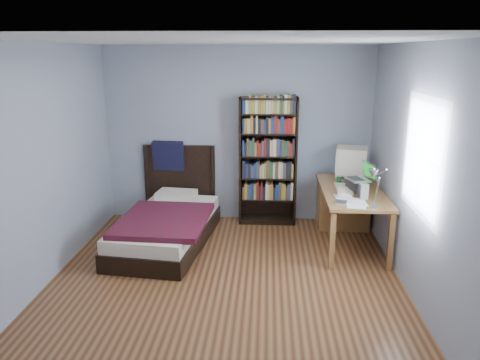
{
  "coord_description": "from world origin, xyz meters",
  "views": [
    {
      "loc": [
        0.43,
        -4.52,
        2.4
      ],
      "look_at": [
        0.13,
        0.58,
        1.0
      ],
      "focal_mm": 35.0,
      "sensor_mm": 36.0,
      "label": 1
    }
  ],
  "objects_px": {
    "crt_monitor": "(350,161)",
    "speaker": "(363,191)",
    "desk_lamp": "(374,178)",
    "bed": "(168,222)",
    "keyboard": "(343,189)",
    "soda_can": "(339,180)",
    "laptop": "(359,183)",
    "desk": "(345,202)",
    "bookshelf": "(268,161)"
  },
  "relations": [
    {
      "from": "crt_monitor",
      "to": "speaker",
      "type": "relative_size",
      "value": 2.5
    },
    {
      "from": "desk_lamp",
      "to": "bed",
      "type": "xyz_separation_m",
      "value": [
        -2.36,
        1.01,
        -0.91
      ]
    },
    {
      "from": "crt_monitor",
      "to": "keyboard",
      "type": "relative_size",
      "value": 0.96
    },
    {
      "from": "speaker",
      "to": "soda_can",
      "type": "distance_m",
      "value": 0.63
    },
    {
      "from": "laptop",
      "to": "soda_can",
      "type": "xyz_separation_m",
      "value": [
        -0.2,
        0.26,
        -0.05
      ]
    },
    {
      "from": "desk",
      "to": "desk_lamp",
      "type": "distance_m",
      "value": 1.69
    },
    {
      "from": "desk",
      "to": "bookshelf",
      "type": "relative_size",
      "value": 0.89
    },
    {
      "from": "desk",
      "to": "bed",
      "type": "bearing_deg",
      "value": -168.14
    },
    {
      "from": "desk_lamp",
      "to": "speaker",
      "type": "bearing_deg",
      "value": 85.43
    },
    {
      "from": "desk",
      "to": "speaker",
      "type": "bearing_deg",
      "value": -85.61
    },
    {
      "from": "speaker",
      "to": "bed",
      "type": "height_order",
      "value": "bed"
    },
    {
      "from": "laptop",
      "to": "bed",
      "type": "bearing_deg",
      "value": -179.9
    },
    {
      "from": "keyboard",
      "to": "bed",
      "type": "xyz_separation_m",
      "value": [
        -2.24,
        -0.01,
        -0.49
      ]
    },
    {
      "from": "bookshelf",
      "to": "bed",
      "type": "height_order",
      "value": "bookshelf"
    },
    {
      "from": "speaker",
      "to": "bookshelf",
      "type": "bearing_deg",
      "value": 125.54
    },
    {
      "from": "laptop",
      "to": "speaker",
      "type": "bearing_deg",
      "value": -90.29
    },
    {
      "from": "crt_monitor",
      "to": "desk_lamp",
      "type": "bearing_deg",
      "value": -91.28
    },
    {
      "from": "bookshelf",
      "to": "bed",
      "type": "relative_size",
      "value": 0.85
    },
    {
      "from": "bed",
      "to": "laptop",
      "type": "bearing_deg",
      "value": 0.1
    },
    {
      "from": "soda_can",
      "to": "bed",
      "type": "distance_m",
      "value": 2.3
    },
    {
      "from": "desk",
      "to": "speaker",
      "type": "distance_m",
      "value": 0.92
    },
    {
      "from": "crt_monitor",
      "to": "bed",
      "type": "distance_m",
      "value": 2.56
    },
    {
      "from": "crt_monitor",
      "to": "keyboard",
      "type": "height_order",
      "value": "crt_monitor"
    },
    {
      "from": "keyboard",
      "to": "bed",
      "type": "distance_m",
      "value": 2.29
    },
    {
      "from": "laptop",
      "to": "soda_can",
      "type": "bearing_deg",
      "value": 127.08
    },
    {
      "from": "soda_can",
      "to": "desk_lamp",
      "type": "bearing_deg",
      "value": -83.66
    },
    {
      "from": "soda_can",
      "to": "bookshelf",
      "type": "height_order",
      "value": "bookshelf"
    },
    {
      "from": "keyboard",
      "to": "desk",
      "type": "bearing_deg",
      "value": 77.46
    },
    {
      "from": "crt_monitor",
      "to": "desk_lamp",
      "type": "xyz_separation_m",
      "value": [
        -0.03,
        -1.54,
        0.18
      ]
    },
    {
      "from": "desk_lamp",
      "to": "bookshelf",
      "type": "height_order",
      "value": "bookshelf"
    },
    {
      "from": "crt_monitor",
      "to": "desk_lamp",
      "type": "height_order",
      "value": "desk_lamp"
    },
    {
      "from": "desk",
      "to": "laptop",
      "type": "distance_m",
      "value": 0.65
    },
    {
      "from": "keyboard",
      "to": "bed",
      "type": "height_order",
      "value": "bed"
    },
    {
      "from": "crt_monitor",
      "to": "bookshelf",
      "type": "bearing_deg",
      "value": 165.79
    },
    {
      "from": "desk",
      "to": "bookshelf",
      "type": "height_order",
      "value": "bookshelf"
    },
    {
      "from": "desk",
      "to": "laptop",
      "type": "relative_size",
      "value": 4.28
    },
    {
      "from": "desk",
      "to": "desk_lamp",
      "type": "bearing_deg",
      "value": -89.7
    },
    {
      "from": "desk_lamp",
      "to": "bed",
      "type": "distance_m",
      "value": 2.73
    },
    {
      "from": "laptop",
      "to": "desk_lamp",
      "type": "bearing_deg",
      "value": -93.19
    },
    {
      "from": "bed",
      "to": "crt_monitor",
      "type": "bearing_deg",
      "value": 12.28
    },
    {
      "from": "desk",
      "to": "soda_can",
      "type": "distance_m",
      "value": 0.45
    },
    {
      "from": "crt_monitor",
      "to": "bed",
      "type": "height_order",
      "value": "crt_monitor"
    },
    {
      "from": "desk_lamp",
      "to": "laptop",
      "type": "bearing_deg",
      "value": 86.81
    },
    {
      "from": "keyboard",
      "to": "laptop",
      "type": "bearing_deg",
      "value": -1.67
    },
    {
      "from": "keyboard",
      "to": "speaker",
      "type": "height_order",
      "value": "speaker"
    },
    {
      "from": "laptop",
      "to": "desk_lamp",
      "type": "xyz_separation_m",
      "value": [
        -0.06,
        -1.02,
        0.34
      ]
    },
    {
      "from": "crt_monitor",
      "to": "soda_can",
      "type": "relative_size",
      "value": 4.02
    },
    {
      "from": "speaker",
      "to": "bed",
      "type": "bearing_deg",
      "value": 162.92
    },
    {
      "from": "laptop",
      "to": "bed",
      "type": "distance_m",
      "value": 2.49
    },
    {
      "from": "desk",
      "to": "soda_can",
      "type": "bearing_deg",
      "value": -120.66
    }
  ]
}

